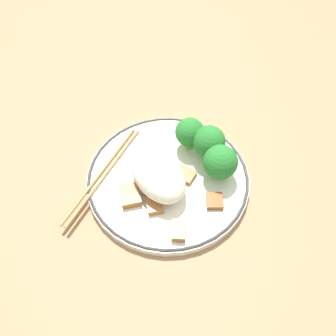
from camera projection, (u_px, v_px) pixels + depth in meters
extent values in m
plane|color=#9E7A56|center=(168.00, 180.00, 0.53)|extent=(3.00, 3.00, 0.00)
cylinder|color=white|center=(168.00, 178.00, 0.52)|extent=(0.26, 0.26, 0.01)
torus|color=#333333|center=(168.00, 175.00, 0.52)|extent=(0.25, 0.25, 0.00)
ellipsoid|color=white|center=(158.00, 174.00, 0.49)|extent=(0.11, 0.07, 0.05)
cylinder|color=#72AD4C|center=(218.00, 172.00, 0.51)|extent=(0.02, 0.02, 0.01)
sphere|color=#267A2D|center=(220.00, 162.00, 0.49)|extent=(0.05, 0.05, 0.05)
cylinder|color=#72AD4C|center=(208.00, 153.00, 0.53)|extent=(0.01, 0.01, 0.02)
sphere|color=#267A2D|center=(210.00, 142.00, 0.51)|extent=(0.05, 0.05, 0.05)
cylinder|color=#72AD4C|center=(189.00, 143.00, 0.55)|extent=(0.02, 0.02, 0.02)
sphere|color=#267A2D|center=(190.00, 132.00, 0.52)|extent=(0.05, 0.05, 0.05)
cube|color=brown|center=(214.00, 201.00, 0.48)|extent=(0.04, 0.03, 0.01)
cube|color=#9E6633|center=(179.00, 230.00, 0.45)|extent=(0.04, 0.03, 0.01)
cube|color=#995B28|center=(163.00, 163.00, 0.52)|extent=(0.04, 0.04, 0.01)
cube|color=#9E6633|center=(154.00, 204.00, 0.48)|extent=(0.04, 0.03, 0.01)
cube|color=#995B28|center=(130.00, 195.00, 0.49)|extent=(0.04, 0.04, 0.01)
cube|color=#9E6633|center=(183.00, 174.00, 0.51)|extent=(0.05, 0.04, 0.01)
cylinder|color=#AD8451|center=(101.00, 173.00, 0.52)|extent=(0.11, 0.18, 0.01)
cylinder|color=#AD8451|center=(105.00, 174.00, 0.51)|extent=(0.11, 0.18, 0.01)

